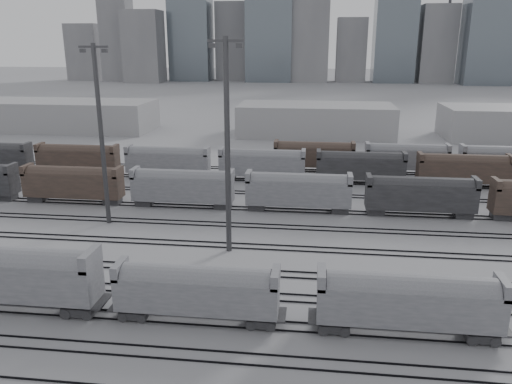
# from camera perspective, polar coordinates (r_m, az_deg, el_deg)

# --- Properties ---
(ground) EXTENTS (900.00, 900.00, 0.00)m
(ground) POSITION_cam_1_polar(r_m,az_deg,el_deg) (44.72, -7.60, -15.03)
(ground) COLOR #A8A8AD
(ground) RESTS_ON ground
(tracks) EXTENTS (220.00, 71.50, 0.16)m
(tracks) POSITION_cam_1_polar(r_m,az_deg,el_deg) (59.89, -3.47, -6.25)
(tracks) COLOR black
(tracks) RESTS_ON ground
(hopper_car_a) EXTENTS (16.64, 3.31, 5.95)m
(hopper_car_a) POSITION_cam_1_polar(r_m,az_deg,el_deg) (50.40, -26.50, -8.22)
(hopper_car_a) COLOR black
(hopper_car_a) RESTS_ON ground
(hopper_car_b) EXTENTS (14.21, 2.82, 5.08)m
(hopper_car_b) POSITION_cam_1_polar(r_m,az_deg,el_deg) (43.90, -6.79, -10.92)
(hopper_car_b) COLOR black
(hopper_car_b) RESTS_ON ground
(hopper_car_c) EXTENTS (14.96, 2.97, 5.35)m
(hopper_car_c) POSITION_cam_1_polar(r_m,az_deg,el_deg) (43.48, 17.05, -11.64)
(hopper_car_c) COLOR black
(hopper_car_c) RESTS_ON ground
(light_mast_b) EXTENTS (3.74, 0.60, 23.40)m
(light_mast_b) POSITION_cam_1_polar(r_m,az_deg,el_deg) (67.54, -17.30, 6.58)
(light_mast_b) COLOR #3D3D3F
(light_mast_b) RESTS_ON ground
(light_mast_c) EXTENTS (3.85, 0.62, 24.08)m
(light_mast_c) POSITION_cam_1_polar(r_m,az_deg,el_deg) (55.24, -3.29, 5.57)
(light_mast_c) COLOR #3D3D3F
(light_mast_c) RESTS_ON ground
(bg_string_near) EXTENTS (151.00, 3.00, 5.60)m
(bg_string_near) POSITION_cam_1_polar(r_m,az_deg,el_deg) (71.77, 4.86, -0.05)
(bg_string_near) COLOR gray
(bg_string_near) RESTS_ON ground
(bg_string_mid) EXTENTS (151.00, 3.00, 5.60)m
(bg_string_mid) POSITION_cam_1_polar(r_m,az_deg,el_deg) (87.53, 11.84, 2.72)
(bg_string_mid) COLOR black
(bg_string_mid) RESTS_ON ground
(bg_string_far) EXTENTS (66.00, 3.00, 5.60)m
(bg_string_far) POSITION_cam_1_polar(r_m,az_deg,el_deg) (98.28, 21.70, 3.40)
(bg_string_far) COLOR brown
(bg_string_far) RESTS_ON ground
(warehouse_left) EXTENTS (50.00, 18.00, 8.00)m
(warehouse_left) POSITION_cam_1_polar(r_m,az_deg,el_deg) (150.51, -21.19, 8.18)
(warehouse_left) COLOR gray
(warehouse_left) RESTS_ON ground
(warehouse_mid) EXTENTS (40.00, 18.00, 8.00)m
(warehouse_mid) POSITION_cam_1_polar(r_m,az_deg,el_deg) (133.13, 6.82, 8.20)
(warehouse_mid) COLOR gray
(warehouse_mid) RESTS_ON ground
(skyline) EXTENTS (316.00, 22.40, 95.00)m
(skyline) POSITION_cam_1_polar(r_m,az_deg,el_deg) (316.91, 7.41, 18.62)
(skyline) COLOR gray
(skyline) RESTS_ON ground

